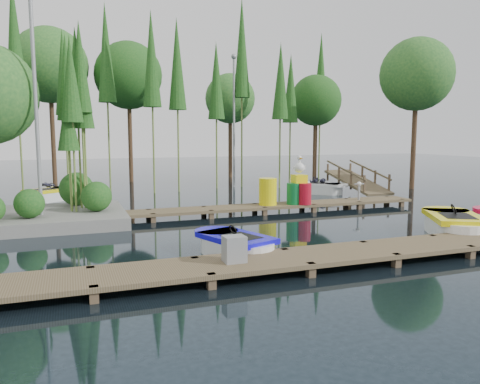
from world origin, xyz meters
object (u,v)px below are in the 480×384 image
object	(u,v)px
drum_cluster	(300,190)
yellow_barrel	(268,192)
boat_blue	(235,246)
island	(11,127)
utility_cabinet	(234,249)
boat_yellow_far	(50,195)

from	to	relation	value
drum_cluster	yellow_barrel	bearing A→B (deg)	173.34
boat_blue	yellow_barrel	distance (m)	6.39
island	yellow_barrel	bearing A→B (deg)	-5.23
island	yellow_barrel	distance (m)	9.00
utility_cabinet	yellow_barrel	size ratio (longest dim) A/B	0.54
drum_cluster	boat_blue	bearing A→B (deg)	-130.37
boat_blue	utility_cabinet	xyz separation A→B (m)	(-0.56, -1.53, 0.34)
island	yellow_barrel	xyz separation A→B (m)	(8.64, -0.79, -2.38)
boat_blue	drum_cluster	bearing A→B (deg)	29.97
boat_blue	utility_cabinet	distance (m)	1.66
island	boat_yellow_far	bearing A→B (deg)	81.12
boat_blue	boat_yellow_far	distance (m)	12.56
yellow_barrel	drum_cluster	world-z (taller)	drum_cluster
utility_cabinet	drum_cluster	size ratio (longest dim) A/B	0.30
island	yellow_barrel	world-z (taller)	island
island	boat_yellow_far	distance (m)	6.24
island	drum_cluster	xyz separation A→B (m)	(9.92, -0.94, -2.34)
island	utility_cabinet	xyz separation A→B (m)	(4.84, -7.79, -2.61)
boat_blue	yellow_barrel	world-z (taller)	yellow_barrel
utility_cabinet	drum_cluster	bearing A→B (deg)	53.43
utility_cabinet	drum_cluster	world-z (taller)	drum_cluster
utility_cabinet	boat_blue	bearing A→B (deg)	70.01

